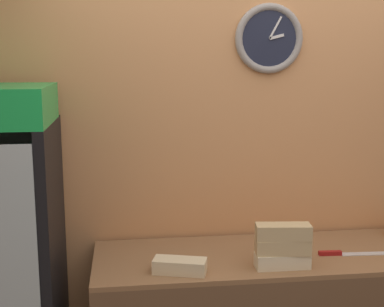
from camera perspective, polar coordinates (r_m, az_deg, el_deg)
The scene contains 6 objects.
wall_back at distance 3.14m, azimuth 7.13°, elevation -0.38°, with size 5.20×0.10×2.70m.
sandwich_stack_bottom at distance 2.73m, azimuth 9.61°, elevation -11.18°, with size 0.27×0.10×0.07m.
sandwich_stack_middle at distance 2.71m, azimuth 9.66°, elevation -9.72°, with size 0.28×0.12×0.07m.
sandwich_stack_top at distance 2.68m, azimuth 9.71°, elevation -8.23°, with size 0.28×0.13×0.07m.
sandwich_flat_left at distance 2.64m, azimuth -1.31°, elevation -11.90°, with size 0.27×0.17×0.07m.
chefs_knife at distance 2.98m, azimuth 15.86°, elevation -10.21°, with size 0.37×0.06×0.02m.
Camera 1 is at (-0.78, -1.76, 1.95)m, focal length 50.00 mm.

